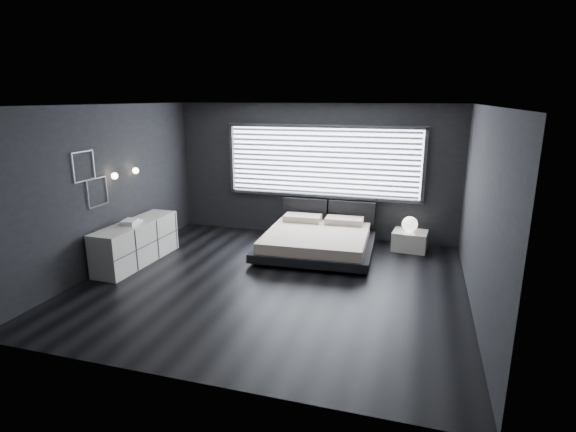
% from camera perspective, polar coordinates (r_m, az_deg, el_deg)
% --- Properties ---
extents(room, '(6.04, 6.00, 2.80)m').
position_cam_1_polar(room, '(6.94, -2.00, 2.27)').
color(room, black).
rests_on(room, ground).
extents(window, '(4.14, 0.09, 1.52)m').
position_cam_1_polar(window, '(9.42, 4.41, 6.86)').
color(window, white).
rests_on(window, ground).
extents(headboard, '(1.96, 0.16, 0.52)m').
position_cam_1_polar(headboard, '(9.53, 5.14, 0.56)').
color(headboard, black).
rests_on(headboard, ground).
extents(sconce_near, '(0.18, 0.11, 0.11)m').
position_cam_1_polar(sconce_near, '(8.31, -21.17, 4.77)').
color(sconce_near, silver).
rests_on(sconce_near, ground).
extents(sconce_far, '(0.18, 0.11, 0.11)m').
position_cam_1_polar(sconce_far, '(8.79, -18.81, 5.47)').
color(sconce_far, silver).
rests_on(sconce_far, ground).
extents(wall_art_upper, '(0.01, 0.48, 0.48)m').
position_cam_1_polar(wall_art_upper, '(7.88, -24.51, 5.77)').
color(wall_art_upper, '#47474C').
rests_on(wall_art_upper, ground).
extents(wall_art_lower, '(0.01, 0.48, 0.48)m').
position_cam_1_polar(wall_art_lower, '(8.14, -23.02, 2.81)').
color(wall_art_lower, '#47474C').
rests_on(wall_art_lower, ground).
extents(bed, '(2.21, 2.12, 0.55)m').
position_cam_1_polar(bed, '(8.63, 3.67, -3.11)').
color(bed, black).
rests_on(bed, ground).
extents(nightstand, '(0.69, 0.59, 0.38)m').
position_cam_1_polar(nightstand, '(9.14, 15.19, -3.03)').
color(nightstand, silver).
rests_on(nightstand, ground).
extents(orb_lamp, '(0.30, 0.30, 0.30)m').
position_cam_1_polar(orb_lamp, '(9.02, 15.21, -1.01)').
color(orb_lamp, white).
rests_on(orb_lamp, nightstand).
extents(dresser, '(0.58, 1.90, 0.76)m').
position_cam_1_polar(dresser, '(8.55, -18.65, -3.20)').
color(dresser, silver).
rests_on(dresser, ground).
extents(book_stack, '(0.31, 0.39, 0.07)m').
position_cam_1_polar(book_stack, '(8.37, -19.39, -0.70)').
color(book_stack, white).
rests_on(book_stack, dresser).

